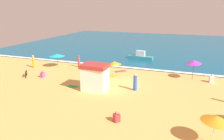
% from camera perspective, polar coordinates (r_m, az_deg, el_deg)
% --- Properties ---
extents(ground_plane, '(60.00, 60.00, 0.00)m').
position_cam_1_polar(ground_plane, '(24.30, 1.87, -3.37)').
color(ground_plane, '#E0A856').
extents(ocean_water, '(60.00, 44.00, 0.10)m').
position_cam_1_polar(ocean_water, '(50.92, 11.93, 6.63)').
color(ocean_water, '#0F567A').
rests_on(ocean_water, ground_plane).
extents(wave_breaker_foam, '(57.00, 0.70, 0.01)m').
position_cam_1_polar(wave_breaker_foam, '(30.05, 5.67, 0.58)').
color(wave_breaker_foam, white).
rests_on(wave_breaker_foam, ocean_water).
extents(lifeguard_cabana, '(2.64, 2.04, 2.72)m').
position_cam_1_polar(lifeguard_cabana, '(21.85, -4.51, -1.83)').
color(lifeguard_cabana, white).
rests_on(lifeguard_cabana, ground_plane).
extents(beach_umbrella_0, '(2.88, 2.88, 1.92)m').
position_cam_1_polar(beach_umbrella_0, '(31.32, -14.37, 3.84)').
color(beach_umbrella_0, '#4C3823').
rests_on(beach_umbrella_0, ground_plane).
extents(beach_umbrella_2, '(2.18, 2.16, 2.06)m').
position_cam_1_polar(beach_umbrella_2, '(25.68, 0.60, 1.85)').
color(beach_umbrella_2, silver).
rests_on(beach_umbrella_2, ground_plane).
extents(beach_umbrella_3, '(2.39, 2.38, 2.40)m').
position_cam_1_polar(beach_umbrella_3, '(26.54, 20.88, 2.00)').
color(beach_umbrella_3, '#4C3823').
rests_on(beach_umbrella_3, ground_plane).
extents(beach_umbrella_5, '(2.23, 2.21, 1.97)m').
position_cam_1_polar(beach_umbrella_5, '(14.62, 25.75, -11.54)').
color(beach_umbrella_5, silver).
rests_on(beach_umbrella_5, ground_plane).
extents(parked_bicycle, '(1.11, 1.51, 0.76)m').
position_cam_1_polar(parked_bicycle, '(28.31, -21.81, -0.90)').
color(parked_bicycle, black).
rests_on(parked_bicycle, ground_plane).
extents(beachgoer_0, '(0.60, 0.60, 0.83)m').
position_cam_1_polar(beachgoer_0, '(16.22, 1.22, -12.41)').
color(beachgoer_0, red).
rests_on(beachgoer_0, ground_plane).
extents(beachgoer_1, '(0.55, 0.55, 1.79)m').
position_cam_1_polar(beachgoer_1, '(21.95, 6.16, -3.31)').
color(beachgoer_1, blue).
rests_on(beachgoer_1, ground_plane).
extents(beachgoer_2, '(0.51, 0.51, 0.95)m').
position_cam_1_polar(beachgoer_2, '(26.70, 24.82, -2.18)').
color(beachgoer_2, white).
rests_on(beachgoer_2, ground_plane).
extents(beachgoer_3, '(0.51, 0.51, 0.81)m').
position_cam_1_polar(beachgoer_3, '(27.33, -17.90, -1.20)').
color(beachgoer_3, '#D84CA5').
rests_on(beachgoer_3, ground_plane).
extents(beachgoer_5, '(0.30, 0.30, 1.70)m').
position_cam_1_polar(beachgoer_5, '(30.85, -8.80, 2.26)').
color(beachgoer_5, red).
rests_on(beachgoer_5, ground_plane).
extents(beachgoer_6, '(0.46, 0.46, 1.78)m').
position_cam_1_polar(beachgoer_6, '(32.20, -20.08, 2.11)').
color(beachgoer_6, orange).
rests_on(beachgoer_6, ground_plane).
extents(beach_towel_0, '(1.72, 1.66, 0.01)m').
position_cam_1_polar(beach_towel_0, '(28.62, 2.16, -0.34)').
color(beach_towel_0, red).
rests_on(beach_towel_0, ground_plane).
extents(beach_towel_1, '(1.23, 0.78, 0.01)m').
position_cam_1_polar(beach_towel_1, '(23.49, -10.37, -4.32)').
color(beach_towel_1, green).
rests_on(beach_towel_1, ground_plane).
extents(beach_towel_2, '(1.44, 1.40, 0.01)m').
position_cam_1_polar(beach_towel_2, '(26.69, 0.06, -1.55)').
color(beach_towel_2, orange).
rests_on(beach_towel_2, ground_plane).
extents(small_boat_0, '(4.16, 1.31, 1.37)m').
position_cam_1_polar(small_boat_0, '(35.44, 7.55, 3.62)').
color(small_boat_0, teal).
rests_on(small_boat_0, ocean_water).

